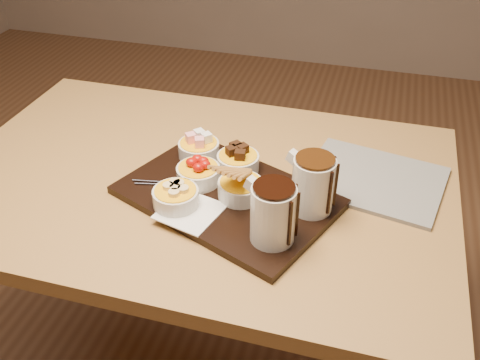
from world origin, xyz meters
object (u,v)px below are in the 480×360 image
(pitcher_milk_chocolate, at_px, (313,185))
(dining_table, at_px, (200,209))
(serving_board, at_px, (227,196))
(bowl_strawberries, at_px, (198,175))
(pitcher_dark_chocolate, at_px, (273,214))
(newspaper, at_px, (373,180))

(pitcher_milk_chocolate, bearing_deg, dining_table, -171.49)
(serving_board, bearing_deg, bowl_strawberries, -176.42)
(bowl_strawberries, xyz_separation_m, pitcher_dark_chocolate, (0.21, -0.14, 0.04))
(dining_table, height_order, pitcher_dark_chocolate, pitcher_dark_chocolate)
(pitcher_dark_chocolate, distance_m, newspaper, 0.34)
(dining_table, distance_m, pitcher_dark_chocolate, 0.34)
(serving_board, distance_m, pitcher_milk_chocolate, 0.20)
(dining_table, xyz_separation_m, newspaper, (0.40, 0.09, 0.10))
(newspaper, bearing_deg, pitcher_dark_chocolate, -111.81)
(dining_table, xyz_separation_m, serving_board, (0.09, -0.07, 0.11))
(pitcher_milk_chocolate, relative_size, newspaper, 0.39)
(newspaper, bearing_deg, pitcher_milk_chocolate, -115.80)
(bowl_strawberries, bearing_deg, pitcher_milk_chocolate, -5.92)
(dining_table, relative_size, pitcher_dark_chocolate, 9.82)
(serving_board, xyz_separation_m, bowl_strawberries, (-0.08, 0.03, 0.03))
(dining_table, bearing_deg, pitcher_dark_chocolate, -39.73)
(pitcher_dark_chocolate, relative_size, newspaper, 0.39)
(serving_board, height_order, newspaper, serving_board)
(bowl_strawberries, distance_m, newspaper, 0.41)
(dining_table, relative_size, bowl_strawberries, 12.00)
(serving_board, relative_size, pitcher_milk_chocolate, 3.77)
(bowl_strawberries, distance_m, pitcher_milk_chocolate, 0.27)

